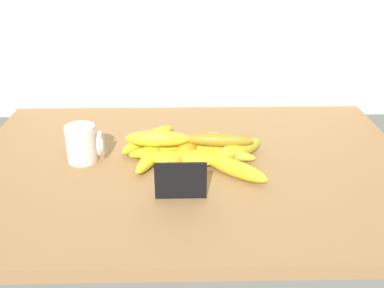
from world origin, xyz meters
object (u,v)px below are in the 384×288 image
at_px(chalkboard_sign, 181,182).
at_px(banana_4, 186,152).
at_px(banana_5, 196,158).
at_px(banana_6, 237,150).
at_px(banana_3, 177,159).
at_px(banana_7, 201,143).
at_px(banana_1, 163,150).
at_px(coffee_mug, 83,144).
at_px(banana_10, 218,140).
at_px(banana_9, 215,152).
at_px(banana_0, 148,139).
at_px(banana_8, 151,158).
at_px(banana_2, 234,168).
at_px(banana_11, 157,139).

bearing_deg(chalkboard_sign, banana_4, 86.20).
height_order(chalkboard_sign, banana_5, chalkboard_sign).
xyz_separation_m(chalkboard_sign, banana_6, (0.14, 0.18, -0.02)).
distance_m(banana_3, banana_7, 0.11).
relative_size(banana_1, banana_4, 0.94).
relative_size(banana_4, banana_5, 0.93).
bearing_deg(coffee_mug, banana_10, 1.10).
bearing_deg(banana_9, banana_7, 122.15).
bearing_deg(banana_6, banana_0, 161.45).
distance_m(banana_8, banana_9, 0.16).
relative_size(banana_6, banana_8, 1.04).
bearing_deg(banana_3, banana_0, 123.82).
bearing_deg(coffee_mug, banana_8, -7.60).
xyz_separation_m(banana_2, banana_6, (0.02, 0.09, 0.00)).
bearing_deg(banana_3, chalkboard_sign, -86.40).
bearing_deg(banana_9, banana_10, 1.94).
bearing_deg(banana_11, banana_9, -1.15).
height_order(banana_4, banana_5, banana_4).
distance_m(chalkboard_sign, banana_9, 0.20).
bearing_deg(banana_10, coffee_mug, -178.90).
height_order(chalkboard_sign, banana_0, chalkboard_sign).
bearing_deg(coffee_mug, banana_0, 27.39).
xyz_separation_m(banana_5, banana_10, (0.05, 0.04, 0.03)).
relative_size(chalkboard_sign, banana_10, 0.62).
relative_size(coffee_mug, banana_0, 0.48).
xyz_separation_m(banana_3, banana_4, (0.02, 0.03, 0.00)).
distance_m(chalkboard_sign, banana_3, 0.14).
distance_m(banana_1, banana_6, 0.19).
relative_size(banana_8, banana_10, 0.88).
distance_m(banana_8, banana_11, 0.05).
bearing_deg(banana_3, banana_11, 137.56).
distance_m(chalkboard_sign, banana_5, 0.15).
bearing_deg(banana_2, banana_0, 142.27).
height_order(banana_8, banana_9, same).
bearing_deg(banana_8, banana_6, 7.08).
xyz_separation_m(banana_2, banana_5, (-0.09, 0.05, 0.00)).
bearing_deg(banana_8, banana_2, -17.05).
relative_size(banana_1, banana_8, 1.12).
bearing_deg(banana_7, banana_0, 170.48).
bearing_deg(banana_2, banana_7, 117.05).
height_order(coffee_mug, banana_7, coffee_mug).
xyz_separation_m(chalkboard_sign, banana_1, (-0.05, 0.20, -0.02)).
bearing_deg(banana_9, banana_4, -172.46).
distance_m(banana_5, banana_6, 0.11).
distance_m(banana_4, banana_7, 0.07).
bearing_deg(banana_7, banana_1, -159.51).
height_order(banana_4, banana_7, banana_4).
bearing_deg(banana_3, banana_7, 56.83).
xyz_separation_m(banana_6, banana_8, (-0.21, -0.03, -0.01)).
bearing_deg(banana_7, banana_11, -156.76).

